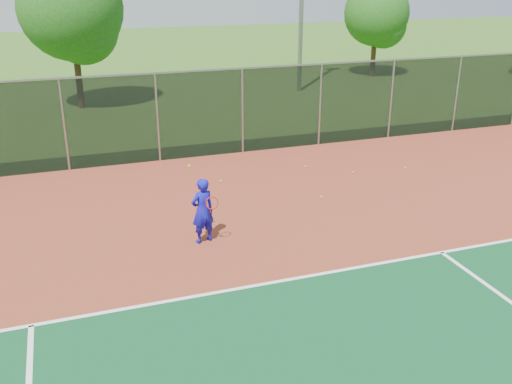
# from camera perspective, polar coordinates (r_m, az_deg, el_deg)

# --- Properties ---
(ground) EXTENTS (120.00, 120.00, 0.00)m
(ground) POSITION_cam_1_polar(r_m,az_deg,el_deg) (10.96, 18.77, -14.33)
(ground) COLOR #315A19
(ground) RESTS_ON ground
(court_apron) EXTENTS (30.00, 20.00, 0.02)m
(court_apron) POSITION_cam_1_polar(r_m,az_deg,el_deg) (12.30, 13.19, -9.42)
(court_apron) COLOR brown
(court_apron) RESTS_ON ground
(fence_back) EXTENTS (30.00, 0.06, 3.03)m
(fence_back) POSITION_cam_1_polar(r_m,az_deg,el_deg) (20.26, -1.37, 8.20)
(fence_back) COLOR black
(fence_back) RESTS_ON court_apron
(tennis_player) EXTENTS (0.68, 0.68, 1.97)m
(tennis_player) POSITION_cam_1_polar(r_m,az_deg,el_deg) (13.62, -5.37, -1.86)
(tennis_player) COLOR #1212AA
(tennis_player) RESTS_ON court_apron
(practice_ball_0) EXTENTS (0.07, 0.07, 0.07)m
(practice_ball_0) POSITION_cam_1_polar(r_m,az_deg,el_deg) (19.07, 4.98, 2.56)
(practice_ball_0) COLOR #AAC917
(practice_ball_0) RESTS_ON court_apron
(practice_ball_1) EXTENTS (0.07, 0.07, 0.07)m
(practice_ball_1) POSITION_cam_1_polar(r_m,az_deg,el_deg) (19.51, 14.72, 2.35)
(practice_ball_1) COLOR #AAC917
(practice_ball_1) RESTS_ON court_apron
(practice_ball_2) EXTENTS (0.07, 0.07, 0.07)m
(practice_ball_2) POSITION_cam_1_polar(r_m,az_deg,el_deg) (17.73, -3.52, 1.11)
(practice_ball_2) COLOR #AAC917
(practice_ball_2) RESTS_ON court_apron
(practice_ball_3) EXTENTS (0.07, 0.07, 0.07)m
(practice_ball_3) POSITION_cam_1_polar(r_m,az_deg,el_deg) (18.71, 9.65, 1.95)
(practice_ball_3) COLOR #AAC917
(practice_ball_3) RESTS_ON court_apron
(practice_ball_4) EXTENTS (0.07, 0.07, 0.07)m
(practice_ball_4) POSITION_cam_1_polar(r_m,az_deg,el_deg) (16.57, 6.54, -0.48)
(practice_ball_4) COLOR #AAC917
(practice_ball_4) RESTS_ON court_apron
(tree_back_left) EXTENTS (4.69, 4.69, 6.89)m
(tree_back_left) POSITION_cam_1_polar(r_m,az_deg,el_deg) (28.10, -17.77, 16.65)
(tree_back_left) COLOR #341F13
(tree_back_left) RESTS_ON ground
(tree_back_mid) EXTENTS (3.86, 3.86, 5.67)m
(tree_back_mid) POSITION_cam_1_polar(r_m,az_deg,el_deg) (36.21, 12.13, 16.81)
(tree_back_mid) COLOR #341F13
(tree_back_mid) RESTS_ON ground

